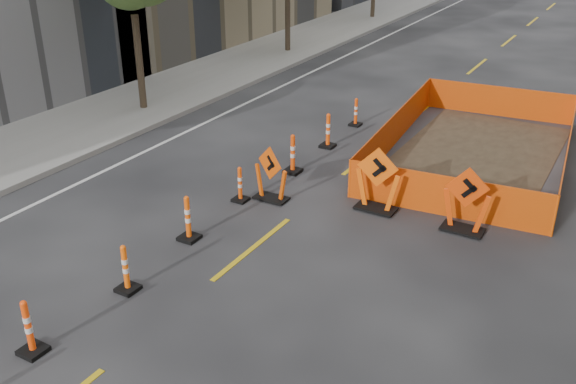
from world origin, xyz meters
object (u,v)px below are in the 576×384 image
Objects in this scene: chevron_sign_center at (378,179)px; chevron_sign_right at (466,200)px; channelizer_4 at (188,218)px; channelizer_6 at (293,154)px; chevron_sign_left at (271,173)px; channelizer_3 at (125,268)px; channelizer_8 at (356,112)px; channelizer_7 at (328,130)px; channelizer_5 at (240,184)px; channelizer_2 at (28,327)px.

chevron_sign_right is (2.12, 0.01, -0.02)m from chevron_sign_center.
chevron_sign_center is at bearing 48.42° from channelizer_4.
chevron_sign_center is at bearing 161.87° from chevron_sign_right.
chevron_sign_left is at bearing -77.96° from channelizer_6.
channelizer_3 is 0.63× the size of chevron_sign_right.
channelizer_4 reaches higher than channelizer_8.
channelizer_8 is at bearing 115.42° from chevron_sign_right.
channelizer_3 is 0.62× the size of chevron_sign_center.
channelizer_7 is at bearing 123.23° from chevron_sign_center.
channelizer_6 is at bearing 121.98° from chevron_sign_left.
channelizer_3 is 2.19m from channelizer_4.
chevron_sign_right reaches higher than channelizer_5.
chevron_sign_left is 0.87× the size of chevron_sign_center.
channelizer_2 is 6.99m from chevron_sign_left.
chevron_sign_right is (5.23, 1.23, 0.33)m from channelizer_5.
channelizer_7 is at bearing 89.96° from channelizer_2.
channelizer_4 is 4.36m from channelizer_6.
channelizer_2 is 6.54m from channelizer_5.
chevron_sign_right reaches higher than channelizer_6.
chevron_sign_center is 2.12m from chevron_sign_right.
channelizer_6 is 5.07m from chevron_sign_right.
chevron_sign_left is at bearing -84.13° from channelizer_7.
chevron_sign_left is 2.61m from chevron_sign_center.
channelizer_2 is 0.95× the size of channelizer_6.
channelizer_5 is 2.20m from channelizer_6.
chevron_sign_left reaches higher than channelizer_7.
channelizer_5 is at bearing -168.02° from chevron_sign_center.
channelizer_5 is at bearing -92.89° from channelizer_7.
channelizer_3 is at bearing -89.42° from channelizer_7.
channelizer_5 is (-0.21, 6.54, -0.06)m from channelizer_2.
chevron_sign_center reaches higher than channelizer_4.
channelizer_4 reaches higher than channelizer_7.
channelizer_7 is 0.67× the size of chevron_sign_right.
channelizer_6 is 1.78m from chevron_sign_left.
channelizer_6 is at bearing -88.42° from channelizer_8.
channelizer_7 is (0.22, 4.36, 0.07)m from channelizer_5.
channelizer_3 is 0.95× the size of channelizer_7.
channelizer_7 is at bearing 129.58° from chevron_sign_right.
channelizer_3 reaches higher than channelizer_8.
channelizer_4 is at bearing -90.23° from channelizer_8.
channelizer_2 is 8.28m from chevron_sign_center.
channelizer_5 is 5.38m from chevron_sign_right.
channelizer_5 is at bearing -91.15° from channelizer_8.
channelizer_8 is at bearing 88.85° from channelizer_5.
channelizer_7 is 5.91m from chevron_sign_right.
chevron_sign_right reaches higher than channelizer_7.
channelizer_6 is at bearing -89.16° from channelizer_7.
channelizer_5 is 0.64× the size of chevron_sign_left.
channelizer_4 is 6.16m from chevron_sign_right.
channelizer_4 is 0.97× the size of channelizer_6.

